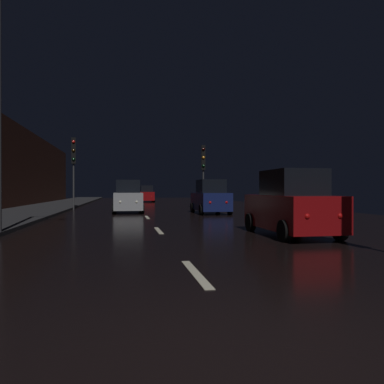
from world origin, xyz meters
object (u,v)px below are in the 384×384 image
(traffic_light_far_right, at_px, (203,163))
(car_approaching_headlights, at_px, (128,198))
(traffic_light_far_left, at_px, (74,157))
(car_parked_right_near, at_px, (291,206))
(car_parked_right_far, at_px, (210,198))
(streetlamp_overhead, at_px, (13,62))
(car_distant_taillights, at_px, (147,194))

(traffic_light_far_right, bearing_deg, car_approaching_headlights, -47.75)
(traffic_light_far_left, distance_m, car_parked_right_near, 19.69)
(car_approaching_headlights, bearing_deg, traffic_light_far_left, -137.55)
(car_parked_right_far, bearing_deg, traffic_light_far_right, -7.85)
(car_parked_right_far, bearing_deg, car_approaching_headlights, 69.12)
(car_parked_right_far, relative_size, car_parked_right_near, 1.00)
(traffic_light_far_left, bearing_deg, car_parked_right_near, 20.24)
(streetlamp_overhead, xyz_separation_m, car_parked_right_far, (8.61, 9.93, -4.48))
(traffic_light_far_left, bearing_deg, car_approaching_headlights, 35.77)
(streetlamp_overhead, xyz_separation_m, car_distant_taillights, (6.09, 32.73, -4.52))
(car_parked_right_near, bearing_deg, car_distant_taillights, 4.22)
(traffic_light_far_left, height_order, car_parked_right_near, traffic_light_far_left)
(traffic_light_far_right, distance_m, car_approaching_headlights, 7.41)
(car_approaching_headlights, xyz_separation_m, car_parked_right_near, (4.95, -13.14, 0.00))
(traffic_light_far_left, xyz_separation_m, car_approaching_headlights, (3.87, -4.23, -2.90))
(traffic_light_far_left, bearing_deg, traffic_light_far_right, 81.31)
(streetlamp_overhead, xyz_separation_m, car_parked_right_near, (8.61, -1.32, -4.47))
(traffic_light_far_right, relative_size, car_parked_right_far, 1.19)
(traffic_light_far_left, xyz_separation_m, streetlamp_overhead, (0.21, -16.05, 1.57))
(car_distant_taillights, relative_size, car_parked_right_near, 0.95)
(streetlamp_overhead, relative_size, car_parked_right_far, 2.04)
(streetlamp_overhead, bearing_deg, car_parked_right_far, 49.08)
(car_distant_taillights, distance_m, car_parked_right_near, 34.15)
(traffic_light_far_right, distance_m, car_distant_taillights, 17.54)
(streetlamp_overhead, relative_size, car_approaching_headlights, 2.03)
(streetlamp_overhead, height_order, car_distant_taillights, streetlamp_overhead)
(streetlamp_overhead, bearing_deg, car_parked_right_near, -8.73)
(traffic_light_far_left, height_order, traffic_light_far_right, traffic_light_far_left)
(traffic_light_far_right, relative_size, streetlamp_overhead, 0.58)
(traffic_light_far_right, xyz_separation_m, streetlamp_overhead, (-9.41, -15.71, 1.88))
(streetlamp_overhead, distance_m, car_approaching_headlights, 13.16)
(streetlamp_overhead, height_order, car_parked_right_near, streetlamp_overhead)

